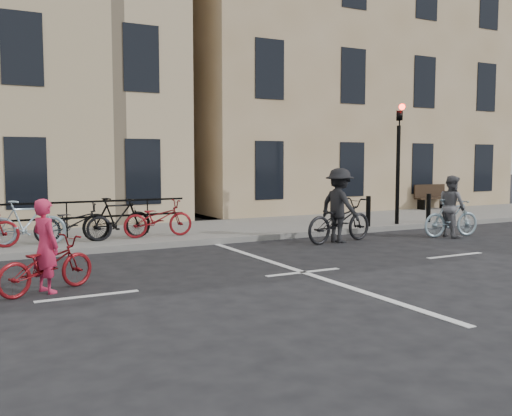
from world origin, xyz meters
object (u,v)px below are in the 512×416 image
cyclist_pink (46,260)px  cyclist_dark (339,213)px  traffic_light (399,149)px  cyclist_grey (452,212)px  bench (431,196)px

cyclist_pink → cyclist_dark: size_ratio=0.80×
traffic_light → cyclist_pink: bearing=-160.7°
cyclist_pink → cyclist_grey: size_ratio=1.00×
traffic_light → cyclist_dark: traffic_light is taller
traffic_light → bench: (4.80, 3.39, -1.78)m
cyclist_pink → cyclist_grey: 10.91m
cyclist_pink → cyclist_dark: bearing=-97.9°
traffic_light → cyclist_grey: bearing=-88.4°
cyclist_dark → traffic_light: bearing=-74.5°
bench → cyclist_dark: (-8.06, -4.86, 0.08)m
bench → cyclist_pink: 17.09m
bench → cyclist_pink: bearing=-155.3°
traffic_light → bench: 6.14m
traffic_light → cyclist_grey: traffic_light is taller
cyclist_pink → cyclist_dark: cyclist_dark is taller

